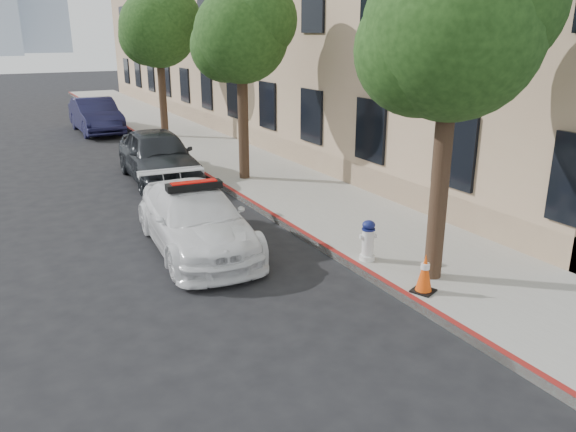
# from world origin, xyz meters

# --- Properties ---
(ground) EXTENTS (120.00, 120.00, 0.00)m
(ground) POSITION_xyz_m (0.00, 0.00, 0.00)
(ground) COLOR black
(ground) RESTS_ON ground
(sidewalk) EXTENTS (3.20, 50.00, 0.15)m
(sidewalk) POSITION_xyz_m (3.60, 10.00, 0.07)
(sidewalk) COLOR gray
(sidewalk) RESTS_ON ground
(curb_strip) EXTENTS (0.12, 50.00, 0.15)m
(curb_strip) POSITION_xyz_m (2.06, 10.00, 0.07)
(curb_strip) COLOR maroon
(curb_strip) RESTS_ON ground
(building) EXTENTS (8.00, 36.00, 10.00)m
(building) POSITION_xyz_m (9.20, 15.00, 5.00)
(building) COLOR tan
(building) RESTS_ON ground
(tree_near) EXTENTS (2.92, 2.82, 5.62)m
(tree_near) POSITION_xyz_m (2.93, -2.01, 4.27)
(tree_near) COLOR black
(tree_near) RESTS_ON sidewalk
(tree_mid) EXTENTS (2.77, 2.64, 5.43)m
(tree_mid) POSITION_xyz_m (2.93, 5.99, 4.16)
(tree_mid) COLOR black
(tree_mid) RESTS_ON sidewalk
(tree_far) EXTENTS (3.10, 3.00, 5.81)m
(tree_far) POSITION_xyz_m (2.93, 13.99, 4.39)
(tree_far) COLOR black
(tree_far) RESTS_ON sidewalk
(police_car) EXTENTS (2.09, 4.50, 1.42)m
(police_car) POSITION_xyz_m (-0.15, 1.57, 0.64)
(police_car) COLOR white
(police_car) RESTS_ON ground
(parked_car_mid) EXTENTS (2.00, 4.55, 1.52)m
(parked_car_mid) POSITION_xyz_m (0.76, 7.45, 0.76)
(parked_car_mid) COLOR black
(parked_car_mid) RESTS_ON ground
(parked_car_far) EXTENTS (1.67, 4.57, 1.50)m
(parked_car_far) POSITION_xyz_m (0.73, 17.04, 0.75)
(parked_car_far) COLOR #151536
(parked_car_far) RESTS_ON ground
(fire_hydrant) EXTENTS (0.33, 0.30, 0.77)m
(fire_hydrant) POSITION_xyz_m (2.35, -0.84, 0.53)
(fire_hydrant) COLOR silver
(fire_hydrant) RESTS_ON sidewalk
(traffic_cone) EXTENTS (0.45, 0.45, 0.66)m
(traffic_cone) POSITION_xyz_m (2.35, -2.40, 0.48)
(traffic_cone) COLOR black
(traffic_cone) RESTS_ON sidewalk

